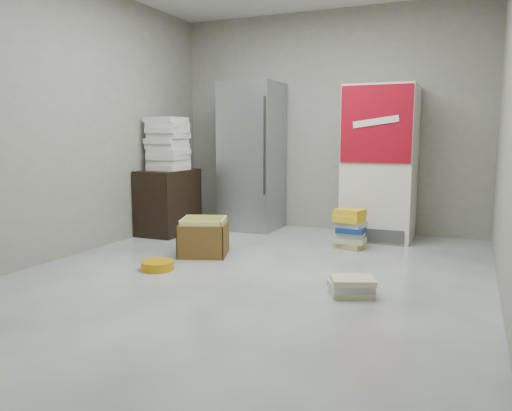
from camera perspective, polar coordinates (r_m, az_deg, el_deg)
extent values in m
plane|color=silver|center=(4.41, -0.92, -8.15)|extent=(5.00, 5.00, 0.00)
cube|color=gray|center=(6.60, 8.16, 9.44)|extent=(4.00, 0.04, 2.80)
cube|color=gray|center=(5.38, -21.02, 9.32)|extent=(0.04, 5.00, 2.80)
cube|color=#97999F|center=(6.56, -0.43, 5.60)|extent=(0.70, 0.70, 1.90)
cylinder|color=#333333|center=(6.09, 0.96, 6.82)|extent=(0.02, 0.02, 1.19)
cube|color=silver|center=(6.08, 13.98, 4.69)|extent=(0.80, 0.70, 1.80)
cube|color=maroon|center=(5.72, 13.53, 9.02)|extent=(0.78, 0.02, 0.85)
cube|color=white|center=(5.71, 13.51, 9.30)|extent=(0.50, 0.01, 0.14)
cube|color=#3F3F3F|center=(5.83, 13.13, -3.35)|extent=(0.70, 0.02, 0.15)
cube|color=black|center=(6.36, -9.97, 0.42)|extent=(0.50, 0.80, 0.80)
cube|color=white|center=(6.30, -9.96, 4.30)|extent=(0.42, 0.42, 0.06)
cube|color=white|center=(6.31, -9.96, 4.90)|extent=(0.41, 0.41, 0.06)
cube|color=white|center=(6.29, -9.99, 5.49)|extent=(0.41, 0.41, 0.06)
cube|color=white|center=(6.29, -9.94, 6.08)|extent=(0.41, 0.41, 0.06)
cube|color=white|center=(6.32, -10.08, 6.67)|extent=(0.41, 0.41, 0.06)
cube|color=white|center=(6.30, -10.20, 7.26)|extent=(0.42, 0.42, 0.06)
cube|color=white|center=(6.31, -9.95, 7.86)|extent=(0.41, 0.41, 0.06)
cube|color=white|center=(6.28, -10.08, 8.45)|extent=(0.41, 0.41, 0.06)
cube|color=white|center=(6.29, -10.06, 9.04)|extent=(0.41, 0.41, 0.06)
cube|color=white|center=(6.31, -10.23, 9.62)|extent=(0.41, 0.41, 0.06)
cube|color=tan|center=(5.58, 10.67, -4.51)|extent=(0.34, 0.30, 0.06)
cube|color=beige|center=(5.56, 10.82, -3.92)|extent=(0.30, 0.23, 0.06)
cube|color=#B4B2AA|center=(5.56, 10.69, -3.28)|extent=(0.30, 0.24, 0.06)
cube|color=navy|center=(5.52, 10.80, -2.76)|extent=(0.30, 0.23, 0.05)
cube|color=#B4B2AA|center=(5.54, 10.77, -2.11)|extent=(0.34, 0.30, 0.06)
cube|color=gold|center=(5.51, 10.60, -1.49)|extent=(0.34, 0.29, 0.07)
cube|color=gold|center=(5.52, 10.68, -0.77)|extent=(0.34, 0.30, 0.07)
cube|color=beige|center=(3.99, 10.85, -9.69)|extent=(0.39, 0.36, 0.05)
cube|color=#B4B2AA|center=(3.98, 10.76, -9.00)|extent=(0.40, 0.38, 0.05)
cube|color=beige|center=(3.95, 11.00, -8.40)|extent=(0.39, 0.35, 0.05)
cube|color=yellow|center=(5.23, -5.97, -5.52)|extent=(0.57, 0.57, 0.01)
cube|color=brown|center=(5.42, -5.58, -3.29)|extent=(0.45, 0.17, 0.34)
cube|color=brown|center=(4.98, -6.45, -4.33)|extent=(0.45, 0.17, 0.34)
cube|color=brown|center=(5.24, -8.48, -3.73)|extent=(0.17, 0.45, 0.34)
cube|color=brown|center=(5.16, -3.48, -3.84)|extent=(0.17, 0.45, 0.34)
cube|color=yellow|center=(5.40, -5.61, -3.09)|extent=(0.41, 0.16, 0.38)
cube|color=yellow|center=(4.99, -6.42, -4.02)|extent=(0.41, 0.16, 0.38)
cube|color=yellow|center=(5.23, -8.27, -3.49)|extent=(0.16, 0.41, 0.38)
cube|color=yellow|center=(5.16, -3.70, -3.58)|extent=(0.16, 0.41, 0.38)
cylinder|color=orange|center=(4.72, -11.18, -6.73)|extent=(0.35, 0.35, 0.08)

